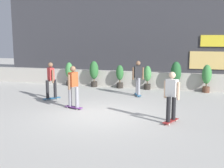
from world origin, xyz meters
name	(u,v)px	position (x,y,z in m)	size (l,w,h in m)	color
ground_plane	(101,115)	(0.00, 0.00, 0.00)	(48.00, 48.00, 0.00)	#B2AFA8
planter_wall	(134,79)	(0.00, 6.00, 0.45)	(18.00, 0.40, 0.90)	#B2ADA3
building_backdrop	(147,31)	(0.01, 10.00, 3.25)	(20.00, 2.08, 6.50)	#38383D
potted_plant_0	(69,72)	(-3.80, 5.55, 0.77)	(0.45, 0.45, 1.36)	#2D2823
potted_plant_1	(94,72)	(-2.25, 5.55, 0.86)	(0.50, 0.50, 1.48)	#2D2823
potted_plant_2	(120,75)	(-0.73, 5.55, 0.72)	(0.41, 0.41, 1.29)	#2D2823
potted_plant_3	(147,76)	(0.82, 5.55, 0.71)	(0.41, 0.41, 1.29)	#2D2823
potted_plant_4	(176,74)	(2.32, 5.55, 0.91)	(0.54, 0.54, 1.56)	black
potted_plant_5	(207,77)	(3.86, 5.55, 0.82)	(0.48, 0.48, 1.43)	brown
skater_far_left	(138,77)	(0.66, 3.71, 0.94)	(0.52, 0.81, 1.70)	#266699
skater_by_wall_right	(172,95)	(2.54, -0.29, 0.94)	(0.52, 0.81, 1.70)	maroon
skater_foreground	(73,85)	(-1.30, 0.54, 0.94)	(0.82, 0.53, 1.70)	#72338C
skater_by_wall_left	(51,79)	(-2.95, 1.79, 0.94)	(0.67, 0.74, 1.70)	#266699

